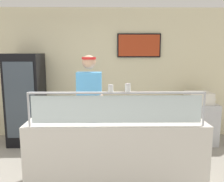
{
  "coord_description": "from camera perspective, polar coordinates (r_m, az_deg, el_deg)",
  "views": [
    {
      "loc": [
        1.02,
        -2.6,
        1.8
      ],
      "look_at": [
        1.06,
        0.39,
        1.31
      ],
      "focal_mm": 37.99,
      "sensor_mm": 36.0,
      "label": 1
    }
  ],
  "objects": [
    {
      "name": "parmesan_shaker",
      "position": [
        2.69,
        -0.33,
        0.53
      ],
      "size": [
        0.06,
        0.06,
        0.08
      ],
      "color": "white",
      "rests_on": "sneeze_guard"
    },
    {
      "name": "prep_shelf",
      "position": [
        5.07,
        19.75,
        -7.23
      ],
      "size": [
        0.7,
        0.55,
        0.81
      ],
      "primitive_type": "cube",
      "color": "#B7BABF",
      "rests_on": "ground"
    },
    {
      "name": "sneeze_guard",
      "position": [
        2.72,
        1.16,
        -3.21
      ],
      "size": [
        2.05,
        0.06,
        0.4
      ],
      "color": "#B2B5BC",
      "rests_on": "serving_counter"
    },
    {
      "name": "pizza_tray",
      "position": [
        3.15,
        -4.32,
        -6.08
      ],
      "size": [
        0.5,
        0.5,
        0.04
      ],
      "color": "#9EA0A8",
      "rests_on": "serving_counter"
    },
    {
      "name": "ground_plane",
      "position": [
        4.03,
        0.64,
        -17.27
      ],
      "size": [
        12.0,
        12.0,
        0.0
      ],
      "primitive_type": "plane",
      "color": "gray",
      "rests_on": "ground"
    },
    {
      "name": "pepper_flake_shaker",
      "position": [
        2.7,
        3.82,
        0.65
      ],
      "size": [
        0.06,
        0.06,
        0.1
      ],
      "color": "white",
      "rests_on": "sneeze_guard"
    },
    {
      "name": "pizza_box_stack",
      "position": [
        4.96,
        20.1,
        -1.49
      ],
      "size": [
        0.5,
        0.48,
        0.22
      ],
      "color": "silver",
      "rests_on": "prep_shelf"
    },
    {
      "name": "drink_fridge",
      "position": [
        4.96,
        -19.97,
        -1.85
      ],
      "size": [
        0.64,
        0.65,
        1.78
      ],
      "color": "black",
      "rests_on": "ground"
    },
    {
      "name": "shop_rear_unit",
      "position": [
        5.06,
        0.36,
        4.29
      ],
      "size": [
        6.62,
        0.13,
        2.7
      ],
      "color": "beige",
      "rests_on": "ground"
    },
    {
      "name": "serving_counter",
      "position": [
        3.24,
        0.93,
        -14.85
      ],
      "size": [
        2.22,
        0.71,
        0.95
      ],
      "primitive_type": "cube",
      "color": "silver",
      "rests_on": "ground"
    },
    {
      "name": "worker_figure",
      "position": [
        3.71,
        -5.37,
        -3.1
      ],
      "size": [
        0.41,
        0.5,
        1.76
      ],
      "color": "#23232D",
      "rests_on": "ground"
    },
    {
      "name": "pizza_server",
      "position": [
        3.12,
        -4.33,
        -5.78
      ],
      "size": [
        0.1,
        0.28,
        0.01
      ],
      "primitive_type": "cube",
      "rotation": [
        0.0,
        0.0,
        -0.08
      ],
      "color": "#ADAFB7",
      "rests_on": "pizza_tray"
    }
  ]
}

